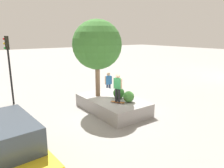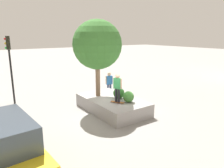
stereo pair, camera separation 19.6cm
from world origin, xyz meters
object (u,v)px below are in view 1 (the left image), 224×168
Objects in this scene: skateboarder at (118,86)px; traffic_light_corner at (9,59)px; plaza_tree at (97,45)px; skateboard at (118,102)px; taxi_cab at (3,151)px; pedestrian_crossing at (109,82)px; planter_ledge at (112,105)px.

traffic_light_corner is (5.80, 4.35, 1.26)m from skateboarder.
plaza_tree is 5.88× the size of skateboard.
plaza_tree reaches higher than taxi_cab.
skateboard is 6.61m from taxi_cab.
taxi_cab reaches higher than pedestrian_crossing.
skateboarder reaches higher than planter_ledge.
pedestrian_crossing is (2.97, -1.83, 0.63)m from planter_ledge.
plaza_tree is 7.91m from taxi_cab.
traffic_light_corner is 2.53× the size of pedestrian_crossing.
pedestrian_crossing is at bearing -53.35° from taxi_cab.
plaza_tree reaches higher than pedestrian_crossing.
planter_ledge is 2.57× the size of pedestrian_crossing.
traffic_light_corner is (3.92, 4.23, -0.90)m from plaza_tree.
traffic_light_corner is at bearing 73.22° from pedestrian_crossing.
taxi_cab reaches higher than planter_ledge.
skateboard is at bearing -69.65° from taxi_cab.
planter_ledge is 1.01× the size of traffic_light_corner.
pedestrian_crossing is (-1.94, -6.43, -2.03)m from traffic_light_corner.
taxi_cab is at bearing 124.55° from plaza_tree.
skateboarder is 0.36× the size of traffic_light_corner.
taxi_cab is 8.54m from traffic_light_corner.
taxi_cab is (-4.18, 6.07, -2.87)m from plaza_tree.
skateboarder is at bearing -69.65° from taxi_cab.
skateboard is 0.95m from skateboarder.
pedestrian_crossing is (3.86, -2.08, 0.18)m from skateboard.
skateboard is at bearing 164.08° from planter_ledge.
traffic_light_corner reaches higher than pedestrian_crossing.
planter_ledge is 3.54m from pedestrian_crossing.
plaza_tree is 2.87m from skateboarder.
planter_ledge is 7.23m from taxi_cab.
skateboarder is 4.45m from pedestrian_crossing.
skateboarder reaches higher than skateboard.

